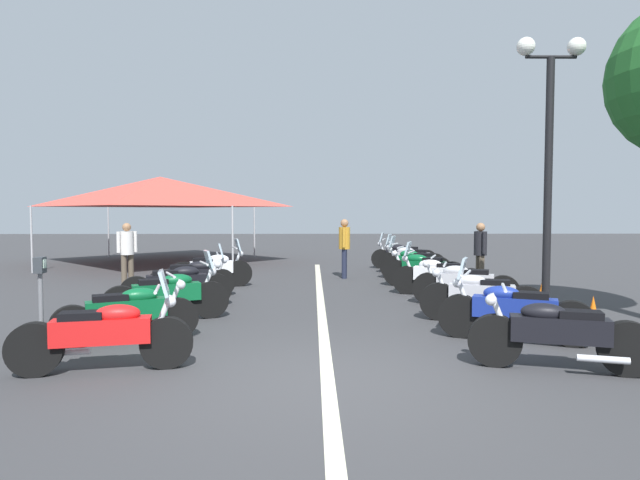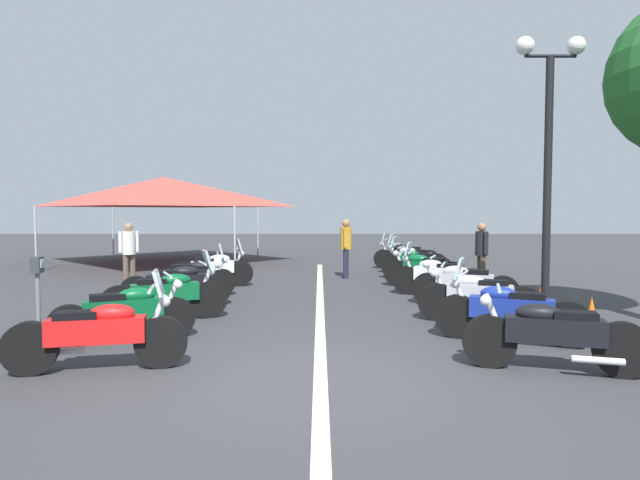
# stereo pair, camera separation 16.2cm
# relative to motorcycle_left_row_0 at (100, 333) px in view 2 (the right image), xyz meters

# --- Properties ---
(ground_plane) EXTENTS (80.00, 80.00, 0.00)m
(ground_plane) POSITION_rel_motorcycle_left_row_0_xyz_m (-0.40, -2.64, -0.47)
(ground_plane) COLOR #38383A
(lane_centre_stripe) EXTENTS (17.03, 0.16, 0.01)m
(lane_centre_stripe) POSITION_rel_motorcycle_left_row_0_xyz_m (4.30, -2.64, -0.46)
(lane_centre_stripe) COLOR beige
(lane_centre_stripe) RESTS_ON ground_plane
(motorcycle_left_row_0) EXTENTS (0.73, 2.09, 1.21)m
(motorcycle_left_row_0) POSITION_rel_motorcycle_left_row_0_xyz_m (0.00, 0.00, 0.00)
(motorcycle_left_row_0) COLOR black
(motorcycle_left_row_0) RESTS_ON ground_plane
(motorcycle_left_row_1) EXTENTS (1.06, 1.93, 0.98)m
(motorcycle_left_row_1) POSITION_rel_motorcycle_left_row_0_xyz_m (1.43, 0.22, -0.02)
(motorcycle_left_row_1) COLOR black
(motorcycle_left_row_1) RESTS_ON ground_plane
(motorcycle_left_row_2) EXTENTS (1.03, 2.06, 1.22)m
(motorcycle_left_row_2) POSITION_rel_motorcycle_left_row_0_xyz_m (2.95, 0.04, 0.01)
(motorcycle_left_row_2) COLOR black
(motorcycle_left_row_2) RESTS_ON ground_plane
(motorcycle_left_row_3) EXTENTS (0.91, 2.12, 1.01)m
(motorcycle_left_row_3) POSITION_rel_motorcycle_left_row_0_xyz_m (4.31, 0.23, -0.00)
(motorcycle_left_row_3) COLOR black
(motorcycle_left_row_3) RESTS_ON ground_plane
(motorcycle_left_row_4) EXTENTS (0.70, 1.94, 1.19)m
(motorcycle_left_row_4) POSITION_rel_motorcycle_left_row_0_xyz_m (5.69, 0.23, -0.01)
(motorcycle_left_row_4) COLOR black
(motorcycle_left_row_4) RESTS_ON ground_plane
(motorcycle_left_row_5) EXTENTS (0.85, 2.00, 1.22)m
(motorcycle_left_row_5) POSITION_rel_motorcycle_left_row_0_xyz_m (7.12, 0.05, 0.01)
(motorcycle_left_row_5) COLOR black
(motorcycle_left_row_5) RESTS_ON ground_plane
(motorcycle_right_row_0) EXTENTS (0.90, 2.06, 1.00)m
(motorcycle_right_row_0) POSITION_rel_motorcycle_left_row_0_xyz_m (-0.04, -5.40, -0.01)
(motorcycle_right_row_0) COLOR black
(motorcycle_right_row_0) RESTS_ON ground_plane
(motorcycle_right_row_1) EXTENTS (1.03, 2.08, 1.22)m
(motorcycle_right_row_1) POSITION_rel_motorcycle_left_row_0_xyz_m (1.40, -5.40, 0.01)
(motorcycle_right_row_1) COLOR black
(motorcycle_right_row_1) RESTS_ON ground_plane
(motorcycle_right_row_2) EXTENTS (0.90, 2.05, 1.01)m
(motorcycle_right_row_2) POSITION_rel_motorcycle_left_row_0_xyz_m (2.78, -5.37, -0.00)
(motorcycle_right_row_2) COLOR black
(motorcycle_right_row_2) RESTS_ON ground_plane
(motorcycle_right_row_3) EXTENTS (0.96, 2.05, 1.00)m
(motorcycle_right_row_3) POSITION_rel_motorcycle_left_row_0_xyz_m (4.42, -5.55, -0.01)
(motorcycle_right_row_3) COLOR black
(motorcycle_right_row_3) RESTS_ON ground_plane
(motorcycle_right_row_4) EXTENTS (0.99, 2.00, 1.22)m
(motorcycle_right_row_4) POSITION_rel_motorcycle_left_row_0_xyz_m (5.71, -5.30, 0.01)
(motorcycle_right_row_4) COLOR black
(motorcycle_right_row_4) RESTS_ON ground_plane
(motorcycle_right_row_5) EXTENTS (0.99, 1.99, 1.02)m
(motorcycle_right_row_5) POSITION_rel_motorcycle_left_row_0_xyz_m (7.06, -5.27, 0.00)
(motorcycle_right_row_5) COLOR black
(motorcycle_right_row_5) RESTS_ON ground_plane
(motorcycle_right_row_6) EXTENTS (0.99, 1.92, 1.22)m
(motorcycle_right_row_6) POSITION_rel_motorcycle_left_row_0_xyz_m (8.64, -5.35, 0.01)
(motorcycle_right_row_6) COLOR black
(motorcycle_right_row_6) RESTS_ON ground_plane
(motorcycle_right_row_7) EXTENTS (0.98, 2.01, 1.21)m
(motorcycle_right_row_7) POSITION_rel_motorcycle_left_row_0_xyz_m (10.06, -5.50, 0.00)
(motorcycle_right_row_7) COLOR black
(motorcycle_right_row_7) RESTS_ON ground_plane
(motorcycle_right_row_8) EXTENTS (0.87, 2.15, 1.21)m
(motorcycle_right_row_8) POSITION_rel_motorcycle_left_row_0_xyz_m (11.39, -5.50, 0.00)
(motorcycle_right_row_8) COLOR black
(motorcycle_right_row_8) RESTS_ON ground_plane
(street_lamp_twin_globe) EXTENTS (0.32, 1.22, 4.98)m
(street_lamp_twin_globe) POSITION_rel_motorcycle_left_row_0_xyz_m (3.18, -6.68, 2.93)
(street_lamp_twin_globe) COLOR black
(street_lamp_twin_globe) RESTS_ON ground_plane
(parking_meter) EXTENTS (0.19, 0.15, 1.29)m
(parking_meter) POSITION_rel_motorcycle_left_row_0_xyz_m (1.02, 1.27, 0.43)
(parking_meter) COLOR slate
(parking_meter) RESTS_ON ground_plane
(traffic_cone_0) EXTENTS (0.36, 0.36, 0.61)m
(traffic_cone_0) POSITION_rel_motorcycle_left_row_0_xyz_m (3.70, -6.84, -0.17)
(traffic_cone_0) COLOR orange
(traffic_cone_0) RESTS_ON ground_plane
(traffic_cone_1) EXTENTS (0.36, 0.36, 0.61)m
(traffic_cone_1) POSITION_rel_motorcycle_left_row_0_xyz_m (1.79, -6.80, -0.17)
(traffic_cone_1) COLOR orange
(traffic_cone_1) RESTS_ON ground_plane
(bystander_0) EXTENTS (0.37, 0.43, 1.62)m
(bystander_0) POSITION_rel_motorcycle_left_row_0_xyz_m (7.47, 2.32, 0.48)
(bystander_0) COLOR brown
(bystander_0) RESTS_ON ground_plane
(bystander_2) EXTENTS (0.53, 0.32, 1.70)m
(bystander_2) POSITION_rel_motorcycle_left_row_0_xyz_m (8.91, -3.39, 0.53)
(bystander_2) COLOR #1E2338
(bystander_2) RESTS_ON ground_plane
(bystander_3) EXTENTS (0.53, 0.32, 1.63)m
(bystander_3) POSITION_rel_motorcycle_left_row_0_xyz_m (7.09, -6.72, 0.49)
(bystander_3) COLOR brown
(bystander_3) RESTS_ON ground_plane
(event_tent) EXTENTS (6.95, 6.95, 3.20)m
(event_tent) POSITION_rel_motorcycle_left_row_0_xyz_m (13.49, 3.16, 2.18)
(event_tent) COLOR #E54C3F
(event_tent) RESTS_ON ground_plane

